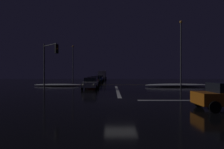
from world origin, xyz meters
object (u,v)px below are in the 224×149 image
at_px(sedan_gray, 100,78).
at_px(streetlamp_left_far, 72,61).
at_px(streetlamp_right_near, 180,49).
at_px(sedan_red, 92,81).
at_px(sedan_green, 95,80).
at_px(traffic_signal_nw, 49,58).
at_px(sedan_white, 99,78).
at_px(sedan_silver, 90,83).
at_px(sedan_blue, 98,79).
at_px(box_truck, 102,75).

relative_size(sedan_gray, streetlamp_left_far, 0.49).
bearing_deg(streetlamp_right_near, sedan_gray, 116.94).
height_order(sedan_red, streetlamp_right_near, streetlamp_right_near).
relative_size(sedan_gray, streetlamp_right_near, 0.42).
bearing_deg(sedan_red, sedan_gray, 90.38).
relative_size(sedan_green, traffic_signal_nw, 0.73).
bearing_deg(traffic_signal_nw, sedan_green, 74.22).
bearing_deg(sedan_white, streetlamp_right_near, -56.82).
distance_m(sedan_silver, sedan_blue, 18.81).
bearing_deg(traffic_signal_nw, box_truck, 83.80).
bearing_deg(streetlamp_right_near, sedan_blue, 132.95).
distance_m(sedan_blue, sedan_white, 6.62).
height_order(streetlamp_right_near, streetlamp_left_far, streetlamp_right_near).
bearing_deg(sedan_red, traffic_signal_nw, -116.72).
xyz_separation_m(sedan_blue, sedan_gray, (-0.26, 12.99, 0.00)).
bearing_deg(streetlamp_right_near, sedan_red, 169.54).
distance_m(sedan_white, traffic_signal_nw, 28.32).
relative_size(box_truck, streetlamp_right_near, 0.80).
distance_m(sedan_green, box_truck, 25.42).
bearing_deg(traffic_signal_nw, sedan_blue, 77.96).
relative_size(sedan_gray, traffic_signal_nw, 0.73).
distance_m(sedan_silver, sedan_gray, 31.80).
xyz_separation_m(sedan_green, box_truck, (0.09, 25.40, 0.91)).
height_order(sedan_silver, streetlamp_left_far, streetlamp_left_far).
relative_size(sedan_blue, box_truck, 0.52).
xyz_separation_m(sedan_silver, sedan_red, (-0.39, 6.41, 0.00)).
relative_size(box_truck, streetlamp_left_far, 0.93).
bearing_deg(sedan_gray, streetlamp_left_far, -116.40).
xyz_separation_m(sedan_red, sedan_gray, (-0.17, 25.39, 0.00)).
bearing_deg(streetlamp_right_near, traffic_signal_nw, -161.46).
distance_m(sedan_white, box_truck, 12.97).
distance_m(sedan_blue, streetlamp_right_near, 21.10).
bearing_deg(streetlamp_left_far, sedan_red, -65.47).
height_order(sedan_green, sedan_blue, same).
bearing_deg(sedan_gray, sedan_green, -89.76).
distance_m(sedan_red, streetlamp_left_far, 15.36).
bearing_deg(sedan_green, sedan_blue, 88.19).
distance_m(sedan_gray, box_truck, 6.62).
relative_size(sedan_white, streetlamp_right_near, 0.42).
bearing_deg(sedan_white, box_truck, 89.64).
relative_size(sedan_silver, sedan_red, 1.00).
relative_size(sedan_blue, streetlamp_left_far, 0.49).
distance_m(sedan_green, traffic_signal_nw, 16.26).
bearing_deg(box_truck, sedan_green, -90.20).
height_order(sedan_red, box_truck, box_truck).
bearing_deg(box_truck, sedan_silver, -89.41).
height_order(sedan_blue, sedan_gray, same).
bearing_deg(sedan_silver, traffic_signal_nw, -153.70).
bearing_deg(sedan_gray, sedan_silver, -88.98).
bearing_deg(box_truck, sedan_gray, -91.48).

